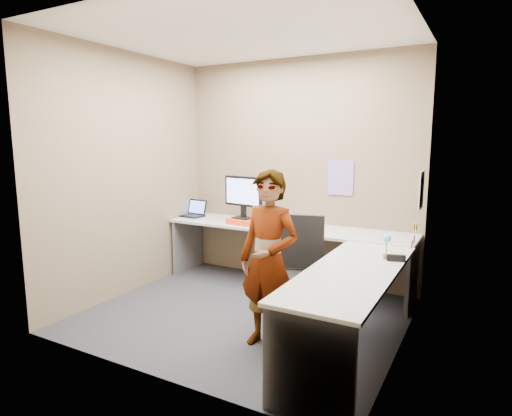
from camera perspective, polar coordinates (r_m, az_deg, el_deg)
The scene contains 21 objects.
ground at distance 4.43m, azimuth -1.61°, elevation -14.00°, with size 3.00×3.00×0.00m, color black.
wall_back at distance 5.25m, azimuth 5.52°, elevation 4.82°, with size 3.00×3.00×0.00m, color brown.
wall_right at distance 3.58m, azimuth 19.51°, elevation 2.38°, with size 2.70×2.70×0.00m, color brown.
wall_left at distance 5.02m, azimuth -16.68°, elevation 4.29°, with size 2.70×2.70×0.00m, color brown.
ceiling at distance 4.19m, azimuth -1.79°, elevation 22.39°, with size 3.00×3.00×0.00m, color white.
desk at distance 4.38m, azimuth 5.90°, elevation -6.16°, with size 2.98×2.58×0.73m.
paper_ream at distance 5.16m, azimuth -1.79°, elevation -1.78°, with size 0.33×0.25×0.07m, color red.
monitor at distance 5.13m, azimuth -1.70°, elevation 1.91°, with size 0.54×0.18×0.51m.
laptop at distance 5.75m, azimuth -8.24°, elevation -0.54°, with size 0.33×0.28×0.21m.
trackball_mouse at distance 5.19m, azimuth 1.97°, elevation -1.82°, with size 0.12×0.08×0.07m.
origami at distance 4.74m, azimuth 5.49°, elevation -2.85°, with size 0.10×0.10×0.06m, color white.
stapler at distance 3.79m, azimuth 18.20°, elevation -6.35°, with size 0.15×0.04×0.06m, color black.
flower at distance 3.80m, azimuth 17.03°, elevation -4.43°, with size 0.07×0.07×0.22m.
calendar_purple at distance 5.05m, azimuth 11.21°, elevation 3.96°, with size 0.30×0.01×0.40m, color #846BB7.
calendar_white at distance 4.48m, azimuth 21.20°, elevation 2.24°, with size 0.01×0.28×0.38m, color white.
sticky_note_a at distance 4.18m, azimuth 20.32°, elevation -2.33°, with size 0.01×0.07×0.07m, color #F2E059.
sticky_note_b at distance 4.25m, azimuth 20.33°, elevation -3.93°, with size 0.01×0.07×0.07m, color pink.
sticky_note_c at distance 4.14m, azimuth 20.06°, elevation -4.54°, with size 0.01×0.07×0.07m, color pink.
sticky_note_d at distance 4.33m, azimuth 20.60°, elevation -2.37°, with size 0.01×0.07×0.07m, color #F2E059.
office_chair at distance 4.11m, azimuth 5.79°, elevation -9.74°, with size 0.57×0.55×1.01m.
person at distance 3.55m, azimuth 1.71°, elevation -7.04°, with size 0.55×0.36×1.50m, color #999399.
Camera 1 is at (2.06, -3.52, 1.73)m, focal length 30.00 mm.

